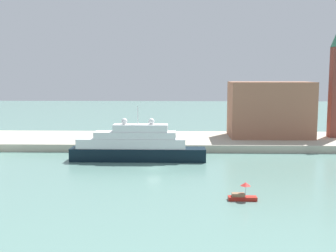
{
  "coord_description": "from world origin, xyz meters",
  "views": [
    {
      "loc": [
        5.0,
        -77.65,
        17.76
      ],
      "look_at": [
        2.52,
        6.0,
        7.38
      ],
      "focal_mm": 44.73,
      "sensor_mm": 36.0,
      "label": 1
    }
  ],
  "objects": [
    {
      "name": "harbor_building",
      "position": [
        27.94,
        29.74,
        8.8
      ],
      "size": [
        20.59,
        11.71,
        14.09
      ],
      "primitive_type": "cube",
      "color": "#9E664C",
      "rests_on": "quay_dock"
    },
    {
      "name": "small_motorboat",
      "position": [
        13.83,
        -19.84,
        0.83
      ],
      "size": [
        4.04,
        1.42,
        2.61
      ],
      "color": "#B22319",
      "rests_on": "ground"
    },
    {
      "name": "ground",
      "position": [
        0.0,
        0.0,
        0.0
      ],
      "size": [
        400.0,
        400.0,
        0.0
      ],
      "primitive_type": "plane",
      "color": "slate"
    },
    {
      "name": "mooring_bollard",
      "position": [
        2.61,
        17.52,
        2.19
      ],
      "size": [
        0.53,
        0.53,
        0.86
      ],
      "primitive_type": "cylinder",
      "color": "black",
      "rests_on": "quay_dock"
    },
    {
      "name": "parked_car",
      "position": [
        -14.05,
        20.25,
        2.38
      ],
      "size": [
        3.96,
        1.75,
        1.46
      ],
      "color": "#B21E1E",
      "rests_on": "quay_dock"
    },
    {
      "name": "bell_tower",
      "position": [
        44.32,
        29.53,
        16.77
      ],
      "size": [
        3.67,
        3.67,
        27.58
      ],
      "color": "brown",
      "rests_on": "quay_dock"
    },
    {
      "name": "large_yacht",
      "position": [
        -4.11,
        7.15,
        3.02
      ],
      "size": [
        27.82,
        4.26,
        11.32
      ],
      "color": "black",
      "rests_on": "ground"
    },
    {
      "name": "person_figure",
      "position": [
        -10.49,
        18.82,
        2.52
      ],
      "size": [
        0.36,
        0.36,
        1.65
      ],
      "color": "#4C4C4C",
      "rests_on": "quay_dock"
    },
    {
      "name": "quay_dock",
      "position": [
        0.0,
        27.75,
        0.88
      ],
      "size": [
        110.0,
        23.5,
        1.75
      ],
      "primitive_type": "cube",
      "color": "#B7AD99",
      "rests_on": "ground"
    }
  ]
}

